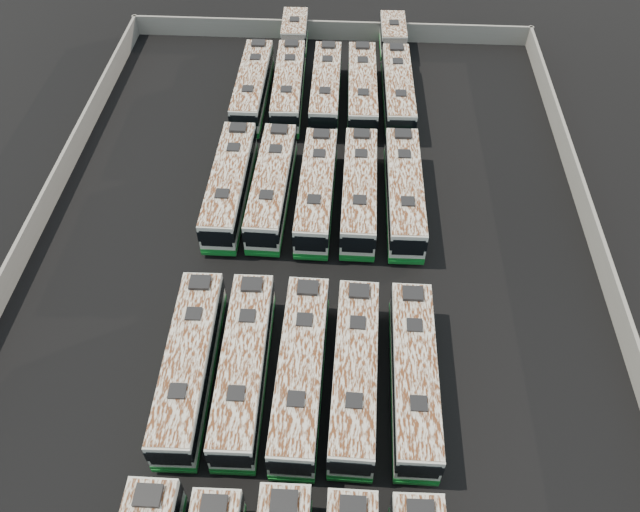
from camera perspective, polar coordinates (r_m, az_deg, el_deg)
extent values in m
plane|color=black|center=(47.39, -1.05, -2.57)|extent=(140.00, 140.00, 0.00)
cube|color=gray|center=(75.18, 0.95, 19.93)|extent=(45.20, 0.30, 2.20)
cube|color=gray|center=(50.49, 25.10, -2.64)|extent=(0.30, 73.20, 2.20)
cube|color=gray|center=(52.70, -26.04, -0.49)|extent=(0.30, 73.20, 2.20)
cube|color=black|center=(36.52, -15.45, -20.36)|extent=(1.44, 1.22, 0.29)
cube|color=black|center=(35.78, -9.69, -21.60)|extent=(1.40, 1.19, 0.28)
cube|color=black|center=(35.31, -3.32, -21.50)|extent=(1.45, 1.23, 0.29)
cube|color=black|center=(35.26, 3.02, -21.98)|extent=(1.41, 1.20, 0.28)
cube|color=black|center=(35.48, 9.20, -22.07)|extent=(1.46, 1.25, 0.29)
cube|color=silver|center=(41.89, -11.81, -9.68)|extent=(3.01, 13.11, 2.99)
cube|color=#116F26|center=(42.80, -11.58, -10.46)|extent=(3.06, 13.16, 0.46)
cube|color=black|center=(41.48, -11.92, -9.31)|extent=(3.07, 13.17, 1.00)
cube|color=black|center=(38.64, -13.62, -17.60)|extent=(2.39, 0.11, 1.58)
cube|color=#116F26|center=(40.13, -13.18, -18.59)|extent=(2.72, 0.16, 0.30)
cube|color=silver|center=(40.63, -12.14, -8.53)|extent=(2.95, 12.85, 0.08)
cube|color=black|center=(39.10, -12.91, -11.94)|extent=(1.06, 1.06, 0.15)
cube|color=black|center=(42.13, -11.49, -5.19)|extent=(1.06, 1.06, 0.15)
cube|color=black|center=(43.64, -10.93, -2.40)|extent=(1.44, 1.23, 0.28)
cylinder|color=black|center=(41.36, -14.17, -15.44)|extent=(0.33, 1.09, 1.09)
cylinder|color=black|center=(40.84, -10.90, -15.73)|extent=(0.33, 1.09, 1.09)
cylinder|color=black|center=(45.48, -12.09, -6.04)|extent=(0.33, 1.09, 1.09)
cylinder|color=black|center=(45.01, -9.19, -6.18)|extent=(0.33, 1.09, 1.09)
cube|color=silver|center=(41.25, -6.95, -10.00)|extent=(2.91, 13.06, 2.98)
cube|color=#116F26|center=(42.17, -6.81, -10.78)|extent=(2.96, 13.11, 0.46)
cube|color=black|center=(40.83, -7.01, -9.63)|extent=(2.97, 13.12, 1.00)
cube|color=black|center=(37.96, -8.26, -18.09)|extent=(2.39, 0.10, 1.57)
cube|color=#116F26|center=(39.48, -7.99, -19.07)|extent=(2.71, 0.14, 0.30)
cube|color=silver|center=(39.97, -7.15, -8.84)|extent=(2.85, 12.80, 0.08)
cube|color=black|center=(38.42, -7.70, -12.33)|extent=(1.05, 1.05, 0.15)
cube|color=black|center=(41.48, -6.67, -5.45)|extent=(1.05, 1.05, 0.15)
cube|color=black|center=(43.01, -6.26, -2.61)|extent=(1.43, 1.21, 0.28)
cylinder|color=black|center=(40.62, -9.20, -15.88)|extent=(0.32, 1.09, 1.09)
cylinder|color=black|center=(40.29, -5.82, -16.12)|extent=(0.32, 1.09, 1.09)
cylinder|color=black|center=(44.78, -7.62, -6.29)|extent=(0.32, 1.09, 1.09)
cylinder|color=black|center=(44.48, -4.65, -6.43)|extent=(0.32, 1.09, 1.09)
cube|color=silver|center=(40.75, -1.75, -10.50)|extent=(2.94, 13.22, 3.02)
cube|color=#116F26|center=(41.70, -1.72, -11.28)|extent=(2.99, 13.27, 0.46)
cube|color=black|center=(40.33, -1.77, -10.13)|extent=(3.00, 13.28, 1.01)
cube|color=black|center=(37.44, -2.74, -18.86)|extent=(2.42, 0.10, 1.59)
cube|color=#116F26|center=(39.00, -2.65, -19.82)|extent=(2.75, 0.14, 0.31)
cube|color=silver|center=(39.44, -1.81, -9.33)|extent=(2.88, 12.96, 0.08)
cube|color=black|center=(37.88, -2.22, -12.93)|extent=(1.06, 1.06, 0.15)
cube|color=black|center=(40.97, -1.44, -5.83)|extent=(1.06, 1.06, 0.15)
cube|color=black|center=(42.52, -1.13, -2.92)|extent=(1.45, 1.23, 0.29)
cylinder|color=black|center=(40.06, -4.03, -16.53)|extent=(0.32, 1.10, 1.10)
cylinder|color=black|center=(39.90, -0.53, -16.78)|extent=(0.32, 1.10, 1.10)
cylinder|color=black|center=(44.26, -2.74, -6.64)|extent=(0.32, 1.10, 1.10)
cylinder|color=black|center=(44.12, 0.32, -6.83)|extent=(0.32, 1.10, 1.10)
cube|color=silver|center=(40.77, 3.21, -10.66)|extent=(2.98, 12.97, 2.96)
cube|color=#116F26|center=(41.69, 3.14, -11.43)|extent=(3.03, 13.02, 0.45)
cube|color=black|center=(40.35, 3.24, -10.30)|extent=(3.04, 13.03, 0.99)
cube|color=black|center=(37.49, 2.80, -18.87)|extent=(2.37, 0.11, 1.56)
cube|color=#116F26|center=(39.01, 2.71, -19.81)|extent=(2.69, 0.16, 0.30)
cube|color=silver|center=(39.48, 3.30, -9.53)|extent=(2.92, 12.71, 0.08)
cube|color=black|center=(37.94, 3.13, -13.06)|extent=(1.04, 1.04, 0.15)
cube|color=black|center=(40.99, 3.47, -6.09)|extent=(1.04, 1.04, 0.15)
cube|color=black|center=(42.51, 3.60, -3.23)|extent=(1.43, 1.21, 0.28)
cylinder|color=black|center=(39.97, 1.15, -16.61)|extent=(0.33, 1.08, 1.08)
cylinder|color=black|center=(40.01, 4.59, -16.80)|extent=(0.33, 1.08, 1.08)
cylinder|color=black|center=(44.13, 1.85, -6.87)|extent=(0.33, 1.08, 1.08)
cylinder|color=black|center=(44.16, 4.86, -7.05)|extent=(0.33, 1.08, 1.08)
cube|color=silver|center=(41.06, 8.56, -10.79)|extent=(2.69, 12.87, 2.95)
cube|color=#116F26|center=(41.97, 8.39, -11.55)|extent=(2.74, 12.92, 0.45)
cube|color=black|center=(40.64, 8.63, -10.43)|extent=(2.75, 12.93, 0.99)
cube|color=black|center=(37.82, 9.06, -18.91)|extent=(2.36, 0.06, 1.55)
cube|color=#116F26|center=(39.32, 8.76, -19.85)|extent=(2.68, 0.10, 0.30)
cube|color=silver|center=(39.79, 8.80, -9.67)|extent=(2.63, 12.61, 0.08)
cube|color=black|center=(38.26, 9.02, -13.17)|extent=(1.02, 1.02, 0.15)
cube|color=black|center=(41.27, 8.64, -6.26)|extent=(1.02, 1.02, 0.15)
cube|color=black|center=(42.78, 8.49, -3.42)|extent=(1.39, 1.18, 0.28)
cylinder|color=black|center=(40.15, 6.90, -16.76)|extent=(0.30, 1.07, 1.07)
cylinder|color=black|center=(40.42, 10.29, -16.78)|extent=(0.30, 1.07, 1.07)
cylinder|color=black|center=(44.28, 6.65, -7.07)|extent=(0.30, 1.07, 1.07)
cylinder|color=black|center=(44.52, 9.62, -7.15)|extent=(0.30, 1.07, 1.07)
cube|color=silver|center=(52.90, -8.22, 6.47)|extent=(2.81, 13.19, 3.02)
cube|color=#116F26|center=(53.63, -8.10, 5.59)|extent=(2.86, 13.24, 0.46)
cube|color=black|center=(52.57, -8.28, 6.88)|extent=(2.87, 13.25, 1.01)
cube|color=black|center=(48.03, -9.49, 1.53)|extent=(2.42, 0.07, 1.59)
cube|color=#116F26|center=(49.25, -9.25, 0.19)|extent=(2.75, 0.11, 0.31)
cube|color=silver|center=(51.90, -8.41, 7.74)|extent=(2.75, 12.93, 0.08)
cube|color=black|center=(49.71, -8.95, 5.67)|extent=(1.05, 1.05, 0.15)
cube|color=black|center=(54.02, -7.93, 9.83)|extent=(1.05, 1.05, 0.15)
cube|color=black|center=(56.04, -7.51, 11.55)|extent=(1.43, 1.21, 0.29)
cylinder|color=black|center=(51.10, -10.09, 2.22)|extent=(0.31, 1.10, 1.10)
cylinder|color=black|center=(50.64, -7.50, 2.12)|extent=(0.31, 1.10, 1.10)
cylinder|color=black|center=(57.11, -8.58, 8.32)|extent=(0.31, 1.10, 1.10)
cylinder|color=black|center=(56.70, -6.23, 8.27)|extent=(0.31, 1.10, 1.10)
cube|color=silver|center=(52.42, -4.40, 6.41)|extent=(3.02, 13.12, 2.99)
cube|color=#116F26|center=(53.15, -4.34, 5.53)|extent=(3.07, 13.18, 0.46)
cube|color=black|center=(52.09, -4.43, 6.81)|extent=(3.08, 13.19, 1.00)
cube|color=black|center=(47.55, -5.45, 1.46)|extent=(2.40, 0.11, 1.58)
cube|color=#116F26|center=(48.77, -5.31, 0.12)|extent=(2.72, 0.16, 0.30)
cube|color=silver|center=(51.42, -4.50, 7.68)|extent=(2.96, 12.86, 0.08)
cube|color=black|center=(49.23, -4.95, 5.60)|extent=(1.06, 1.06, 0.15)
cube|color=black|center=(53.54, -4.10, 9.76)|extent=(1.06, 1.06, 0.15)
cube|color=black|center=(55.55, -3.76, 11.48)|extent=(1.44, 1.23, 0.28)
cylinder|color=black|center=(50.55, -6.24, 2.18)|extent=(0.33, 1.10, 1.09)
cylinder|color=black|center=(50.23, -3.62, 2.03)|extent=(0.33, 1.10, 1.09)
cylinder|color=black|center=(56.57, -4.95, 8.27)|extent=(0.33, 1.10, 1.09)
cylinder|color=black|center=(56.28, -2.58, 8.17)|extent=(0.33, 1.10, 1.09)
cube|color=silver|center=(51.92, -0.31, 6.04)|extent=(2.88, 12.89, 2.95)
cube|color=#116F26|center=(52.65, -0.30, 5.17)|extent=(2.93, 12.94, 0.45)
cube|color=black|center=(51.60, -0.31, 6.44)|extent=(2.94, 12.95, 0.99)
cube|color=black|center=(47.10, -0.90, 1.09)|extent=(2.36, 0.10, 1.55)
cube|color=#116F26|center=(48.32, -0.88, -0.23)|extent=(2.68, 0.14, 0.30)
cube|color=silver|center=(50.92, -0.31, 7.29)|extent=(2.82, 12.64, 0.07)
cube|color=black|center=(48.76, -0.56, 5.22)|extent=(1.03, 1.03, 0.15)
cube|color=black|center=(53.02, -0.08, 9.38)|extent=(1.03, 1.03, 0.15)
cube|color=black|center=(55.01, 0.12, 11.09)|extent=(1.41, 1.20, 0.28)
cylinder|color=black|center=(49.99, -1.97, 1.82)|extent=(0.32, 1.08, 1.07)
cylinder|color=black|center=(49.85, 0.66, 1.69)|extent=(0.32, 1.08, 1.07)
cylinder|color=black|center=(55.95, -1.16, 7.92)|extent=(0.32, 1.08, 1.07)
cylinder|color=black|center=(55.82, 1.21, 7.81)|extent=(0.32, 1.08, 1.07)
cube|color=silver|center=(51.96, 3.62, 5.98)|extent=(2.80, 12.99, 2.97)
cube|color=#116F26|center=(52.69, 3.56, 5.11)|extent=(2.85, 13.04, 0.45)
cube|color=black|center=(51.63, 3.64, 6.39)|extent=(2.86, 13.05, 0.99)
cube|color=black|center=(47.08, 3.46, 0.99)|extent=(2.38, 0.08, 1.57)
cube|color=#116F26|center=(48.30, 3.37, -0.35)|extent=(2.70, 0.12, 0.30)
cube|color=silver|center=(50.95, 3.70, 7.25)|extent=(2.75, 12.73, 0.08)
cube|color=black|center=(48.76, 3.63, 5.15)|extent=(1.03, 1.03, 0.15)
cube|color=black|center=(53.08, 3.77, 9.35)|extent=(1.03, 1.03, 0.15)
cube|color=black|center=(55.09, 3.83, 11.08)|extent=(1.41, 1.20, 0.28)
cylinder|color=black|center=(49.91, 2.11, 1.72)|extent=(0.31, 1.08, 1.08)
cylinder|color=black|center=(49.94, 4.77, 1.60)|extent=(0.31, 1.08, 1.08)
cylinder|color=black|center=(55.95, 2.45, 7.89)|extent=(0.31, 1.08, 1.08)
cylinder|color=black|center=(55.98, 4.84, 7.77)|extent=(0.31, 1.08, 1.08)
cube|color=silver|center=(52.16, 7.69, 5.83)|extent=(2.91, 13.21, 3.02)
cube|color=#116F26|center=(52.91, 7.57, 4.95)|extent=(2.96, 13.26, 0.46)
cube|color=black|center=(51.83, 7.74, 6.24)|extent=(2.97, 13.27, 1.01)
cube|color=black|center=(47.24, 8.09, 0.75)|extent=(2.42, 0.09, 1.59)
cube|color=#116F26|center=(48.48, 7.89, -0.60)|extent=(2.75, 0.13, 0.31)
cube|color=silver|center=(51.15, 7.86, 7.11)|extent=(2.85, 12.95, 0.08)
cube|color=black|center=(48.93, 8.04, 4.97)|extent=(1.06, 1.06, 0.15)
cube|color=black|center=(53.30, 7.72, 9.24)|extent=(1.06, 1.06, 0.15)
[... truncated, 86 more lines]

